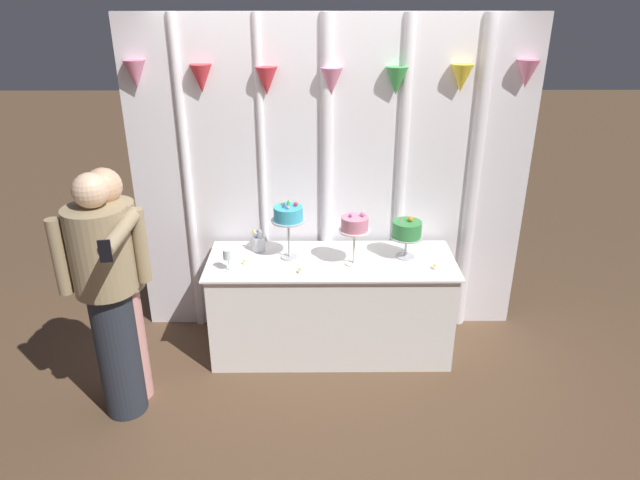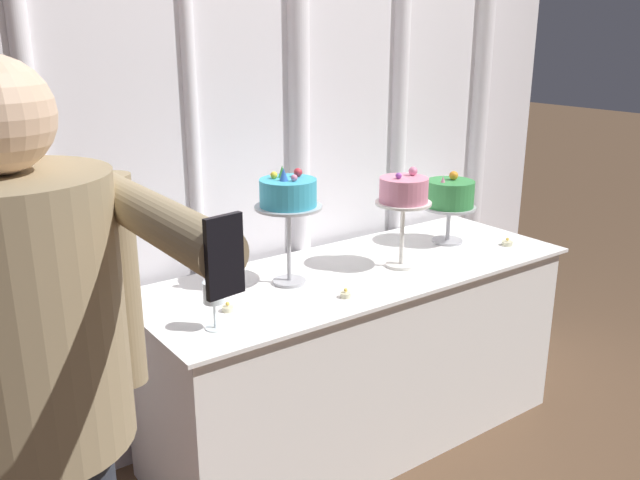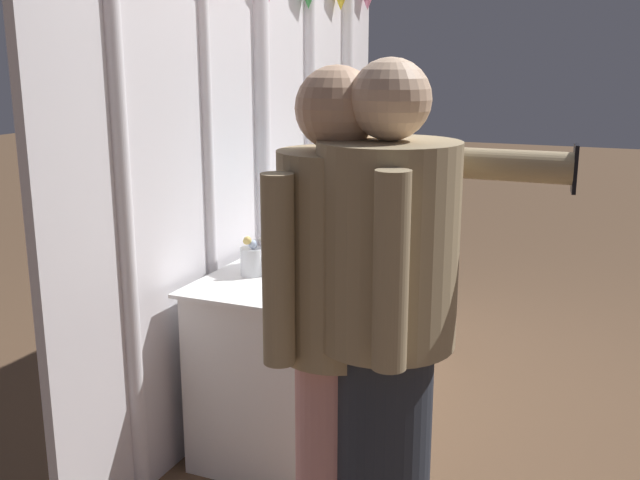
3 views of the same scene
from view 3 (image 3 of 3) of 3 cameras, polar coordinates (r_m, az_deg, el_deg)
ground_plane at (r=3.74m, az=2.69°, el=-12.35°), size 24.00×24.00×0.00m
draped_curtain at (r=3.61m, az=-4.27°, el=8.06°), size 3.00×0.16×2.45m
cake_table at (r=3.62m, az=1.27°, el=-6.59°), size 1.81×0.67×0.77m
cake_display_leftmost at (r=3.17m, az=-1.41°, el=3.91°), size 0.25×0.25×0.45m
cake_display_center at (r=3.56m, az=3.34°, el=4.41°), size 0.22×0.22×0.40m
cake_display_rightmost at (r=3.98m, az=3.66°, el=4.14°), size 0.24×0.24×0.32m
wine_glass at (r=2.77m, az=-1.19°, el=-2.09°), size 0.07×0.07×0.16m
flower_vase at (r=3.07m, az=-5.27°, el=-1.44°), size 0.10×0.12×0.20m
tealight_far_left at (r=2.92m, az=-2.18°, el=-3.43°), size 0.04×0.04×0.03m
tealight_near_left at (r=3.23m, az=3.10°, el=-1.77°), size 0.04×0.04×0.04m
tealight_near_right at (r=4.13m, az=6.93°, el=1.59°), size 0.05×0.05×0.04m
guest_man_dark_suit at (r=2.00m, az=5.06°, el=-8.30°), size 0.51×0.47×1.65m
guest_man_pink_jacket at (r=2.06m, az=1.42°, el=-7.18°), size 0.45×0.80×1.64m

